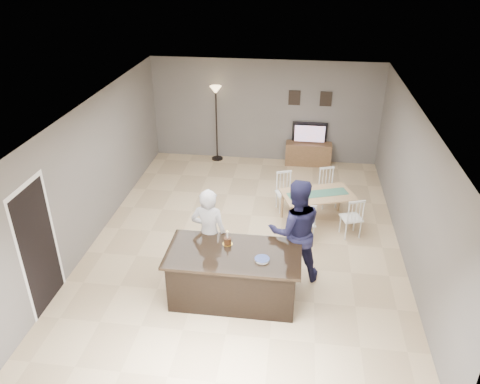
# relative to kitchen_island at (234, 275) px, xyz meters

# --- Properties ---
(floor) EXTENTS (8.00, 8.00, 0.00)m
(floor) POSITION_rel_kitchen_island_xyz_m (0.00, 1.80, -0.45)
(floor) COLOR #D1B386
(floor) RESTS_ON ground
(room_shell) EXTENTS (8.00, 8.00, 8.00)m
(room_shell) POSITION_rel_kitchen_island_xyz_m (0.00, 1.80, 1.22)
(room_shell) COLOR slate
(room_shell) RESTS_ON floor
(kitchen_island) EXTENTS (2.15, 1.10, 0.90)m
(kitchen_island) POSITION_rel_kitchen_island_xyz_m (0.00, 0.00, 0.00)
(kitchen_island) COLOR black
(kitchen_island) RESTS_ON floor
(tv_console) EXTENTS (1.20, 0.40, 0.60)m
(tv_console) POSITION_rel_kitchen_island_xyz_m (1.20, 5.57, -0.15)
(tv_console) COLOR brown
(tv_console) RESTS_ON floor
(television) EXTENTS (0.91, 0.12, 0.53)m
(television) POSITION_rel_kitchen_island_xyz_m (1.20, 5.64, 0.41)
(television) COLOR black
(television) RESTS_ON tv_console
(tv_screen_glow) EXTENTS (0.78, 0.00, 0.78)m
(tv_screen_glow) POSITION_rel_kitchen_island_xyz_m (1.20, 5.56, 0.42)
(tv_screen_glow) COLOR #E15C19
(tv_screen_glow) RESTS_ON tv_console
(picture_frames) EXTENTS (1.10, 0.02, 0.38)m
(picture_frames) POSITION_rel_kitchen_island_xyz_m (1.15, 5.78, 1.30)
(picture_frames) COLOR black
(picture_frames) RESTS_ON room_shell
(doorway) EXTENTS (0.00, 2.10, 2.65)m
(doorway) POSITION_rel_kitchen_island_xyz_m (-2.99, -0.50, 0.80)
(doorway) COLOR black
(doorway) RESTS_ON floor
(woman) EXTENTS (0.66, 0.48, 1.71)m
(woman) POSITION_rel_kitchen_island_xyz_m (-0.50, 0.55, 0.40)
(woman) COLOR silver
(woman) RESTS_ON floor
(man) EXTENTS (1.04, 0.89, 1.89)m
(man) POSITION_rel_kitchen_island_xyz_m (0.95, 0.70, 0.49)
(man) COLOR #1B1B3C
(man) RESTS_ON floor
(birthday_cake) EXTENTS (0.17, 0.17, 0.26)m
(birthday_cake) POSITION_rel_kitchen_island_xyz_m (-0.13, 0.22, 0.51)
(birthday_cake) COLOR gold
(birthday_cake) RESTS_ON kitchen_island
(plate_stack) EXTENTS (0.23, 0.23, 0.04)m
(plate_stack) POSITION_rel_kitchen_island_xyz_m (0.47, -0.15, 0.46)
(plate_stack) COLOR white
(plate_stack) RESTS_ON kitchen_island
(dining_table) EXTENTS (1.83, 1.98, 0.88)m
(dining_table) POSITION_rel_kitchen_island_xyz_m (1.38, 2.60, 0.11)
(dining_table) COLOR #A58059
(dining_table) RESTS_ON floor
(floor_lamp) EXTENTS (0.30, 0.30, 2.03)m
(floor_lamp) POSITION_rel_kitchen_island_xyz_m (-1.27, 5.59, 1.12)
(floor_lamp) COLOR black
(floor_lamp) RESTS_ON floor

